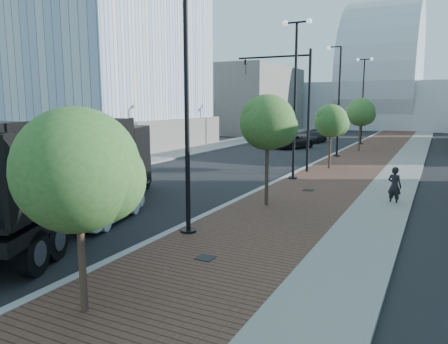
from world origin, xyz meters
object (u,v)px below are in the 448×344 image
at_px(dark_car_mid, 292,142).
at_px(pedestrian, 395,186).
at_px(dump_truck, 92,171).
at_px(white_sedan, 105,204).

distance_m(dark_car_mid, pedestrian, 24.23).
relative_size(dump_truck, white_sedan, 3.31).
bearing_deg(white_sedan, pedestrian, 25.10).
height_order(white_sedan, dark_car_mid, white_sedan).
xyz_separation_m(white_sedan, dark_car_mid, (-1.83, 29.26, -0.04)).
distance_m(dump_truck, dark_car_mid, 27.80).
relative_size(white_sedan, pedestrian, 2.39).
bearing_deg(white_sedan, dump_truck, 129.65).
bearing_deg(dump_truck, white_sedan, -58.83).
distance_m(dump_truck, pedestrian, 13.57).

